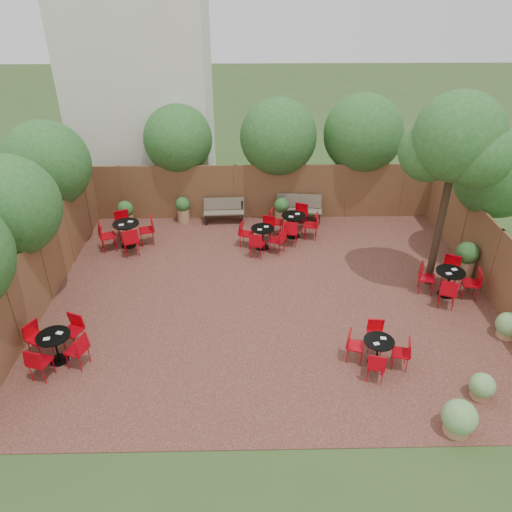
{
  "coord_description": "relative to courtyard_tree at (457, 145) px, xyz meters",
  "views": [
    {
      "loc": [
        -0.62,
        -10.96,
        7.72
      ],
      "look_at": [
        -0.38,
        0.5,
        1.0
      ],
      "focal_mm": 33.93,
      "sensor_mm": 36.0,
      "label": 1
    }
  ],
  "objects": [
    {
      "name": "neighbour_building",
      "position": [
        -9.05,
        7.46,
        -0.09
      ],
      "size": [
        5.0,
        4.0,
        8.0
      ],
      "primitive_type": "cube",
      "color": "silver",
      "rests_on": "ground"
    },
    {
      "name": "planters",
      "position": [
        -4.11,
        2.58,
        -3.51
      ],
      "size": [
        11.02,
        4.46,
        1.16
      ],
      "color": "#99714C",
      "rests_on": "courtyard_paving"
    },
    {
      "name": "fence_back",
      "position": [
        -4.55,
        4.46,
        -3.09
      ],
      "size": [
        12.0,
        0.08,
        2.0
      ],
      "primitive_type": "cube",
      "color": "brown",
      "rests_on": "ground"
    },
    {
      "name": "ground",
      "position": [
        -4.55,
        -0.54,
        -4.09
      ],
      "size": [
        80.0,
        80.0,
        0.0
      ],
      "primitive_type": "plane",
      "color": "#354F23",
      "rests_on": "ground"
    },
    {
      "name": "courtyard_tree",
      "position": [
        0.0,
        0.0,
        0.0
      ],
      "size": [
        2.49,
        2.39,
        5.37
      ],
      "rotation": [
        0.0,
        0.0,
        0.33
      ],
      "color": "black",
      "rests_on": "courtyard_paving"
    },
    {
      "name": "fence_right",
      "position": [
        1.45,
        -0.54,
        -3.09
      ],
      "size": [
        0.08,
        10.0,
        2.0
      ],
      "primitive_type": "cube",
      "color": "brown",
      "rests_on": "ground"
    },
    {
      "name": "low_shrubs",
      "position": [
        -0.21,
        -4.07,
        -3.75
      ],
      "size": [
        2.94,
        3.45,
        0.73
      ],
      "color": "#99714C",
      "rests_on": "courtyard_paving"
    },
    {
      "name": "fence_left",
      "position": [
        -10.55,
        -0.54,
        -3.09
      ],
      "size": [
        0.08,
        10.0,
        2.0
      ],
      "primitive_type": "cube",
      "color": "brown",
      "rests_on": "ground"
    },
    {
      "name": "park_bench_right",
      "position": [
        -3.32,
        4.09,
        -3.57
      ],
      "size": [
        1.64,
        0.71,
        0.98
      ],
      "rotation": [
        0.0,
        0.0,
        -0.13
      ],
      "color": "brown",
      "rests_on": "courtyard_paving"
    },
    {
      "name": "overhang_foliage",
      "position": [
        -6.16,
        2.3,
        -1.31
      ],
      "size": [
        15.89,
        11.01,
        2.79
      ],
      "color": "#21561C",
      "rests_on": "ground"
    },
    {
      "name": "courtyard_paving",
      "position": [
        -4.55,
        -0.54,
        -4.08
      ],
      "size": [
        12.0,
        10.0,
        0.02
      ],
      "primitive_type": "cube",
      "color": "#3B1C18",
      "rests_on": "ground"
    },
    {
      "name": "bistro_tables",
      "position": [
        -5.02,
        0.45,
        -3.63
      ],
      "size": [
        11.42,
        7.74,
        0.95
      ],
      "color": "black",
      "rests_on": "courtyard_paving"
    },
    {
      "name": "park_bench_left",
      "position": [
        -5.98,
        4.08,
        -3.62
      ],
      "size": [
        1.44,
        0.52,
        0.88
      ],
      "rotation": [
        0.0,
        0.0,
        0.04
      ],
      "color": "brown",
      "rests_on": "courtyard_paving"
    }
  ]
}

